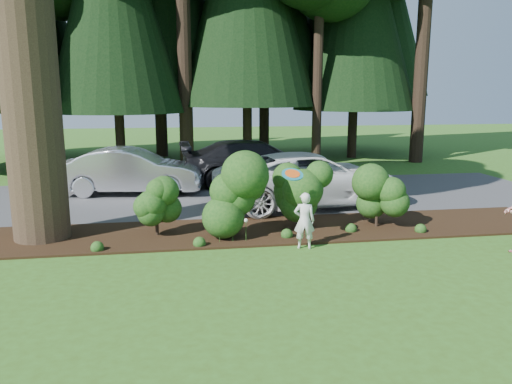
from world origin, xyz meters
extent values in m
plane|color=#335317|center=(0.00, 0.00, 0.00)|extent=(80.00, 80.00, 0.00)
cube|color=black|center=(0.00, 3.25, 0.03)|extent=(16.00, 2.50, 0.05)
cube|color=#38383A|center=(0.00, 7.50, 0.01)|extent=(22.00, 6.00, 0.03)
sphere|color=#153E13|center=(-2.00, 3.20, 0.66)|extent=(1.08, 1.08, 1.08)
cylinder|color=black|center=(-2.00, 3.20, 0.15)|extent=(0.08, 0.08, 0.30)
sphere|color=#153E13|center=(-0.20, 3.00, 0.94)|extent=(1.35, 1.35, 1.35)
cylinder|color=black|center=(-0.20, 3.00, 0.15)|extent=(0.08, 0.08, 0.30)
sphere|color=#153E13|center=(1.60, 3.30, 0.83)|extent=(1.26, 1.26, 1.26)
cylinder|color=black|center=(1.60, 3.30, 0.15)|extent=(0.08, 0.08, 0.30)
sphere|color=#153E13|center=(3.40, 3.10, 0.72)|extent=(1.17, 1.17, 1.17)
cylinder|color=black|center=(3.40, 3.10, 0.15)|extent=(0.08, 0.08, 0.30)
cylinder|color=#153E13|center=(-0.60, 2.40, 0.25)|extent=(0.01, 0.01, 0.50)
sphere|color=white|center=(-0.60, 2.40, 0.52)|extent=(0.09, 0.09, 0.09)
cylinder|color=#153E13|center=(-0.30, 2.40, 0.25)|extent=(0.01, 0.01, 0.50)
sphere|color=white|center=(-0.30, 2.40, 0.52)|extent=(0.09, 0.09, 0.09)
cylinder|color=#153E13|center=(0.00, 2.40, 0.25)|extent=(0.01, 0.01, 0.50)
sphere|color=white|center=(0.00, 2.40, 0.52)|extent=(0.09, 0.09, 0.09)
cylinder|color=black|center=(-7.00, 14.50, 4.55)|extent=(0.50, 0.50, 9.10)
cylinder|color=black|center=(-4.00, 15.00, 5.25)|extent=(0.50, 0.50, 10.50)
cylinder|color=black|center=(-1.00, 13.50, 4.38)|extent=(0.50, 0.50, 8.75)
cylinder|color=black|center=(2.00, 14.50, 5.60)|extent=(0.50, 0.50, 11.20)
cylinder|color=black|center=(5.00, 15.50, 4.72)|extent=(0.50, 0.50, 9.45)
cylinder|color=black|center=(7.50, 14.00, 5.42)|extent=(0.50, 0.50, 10.85)
cylinder|color=black|center=(10.00, 16.00, 4.90)|extent=(0.50, 0.50, 9.80)
cylinder|color=black|center=(-8.00, 18.50, 5.60)|extent=(0.50, 0.50, 11.20)
cylinder|color=black|center=(-2.50, 18.00, 5.25)|extent=(0.50, 0.50, 10.50)
cylinder|color=black|center=(3.50, 19.00, 5.95)|extent=(0.50, 0.50, 11.90)
cylinder|color=black|center=(8.50, 18.50, 5.07)|extent=(0.50, 0.50, 10.15)
cone|color=black|center=(8.50, 18.50, 7.98)|extent=(6.38, 6.38, 10.88)
imported|color=silver|center=(-2.97, 8.36, 0.79)|extent=(4.75, 2.15, 1.51)
imported|color=white|center=(2.41, 5.79, 0.82)|extent=(5.99, 3.42, 1.57)
imported|color=black|center=(1.38, 9.49, 0.83)|extent=(5.55, 2.37, 1.60)
imported|color=silver|center=(1.19, 1.80, 0.62)|extent=(0.50, 0.38, 1.24)
cylinder|color=#176D80|center=(0.97, 2.05, 1.60)|extent=(0.48, 0.44, 0.23)
cylinder|color=#E05012|center=(0.97, 2.05, 1.61)|extent=(0.33, 0.31, 0.16)
camera|label=1|loc=(-1.51, -8.34, 3.36)|focal=35.00mm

